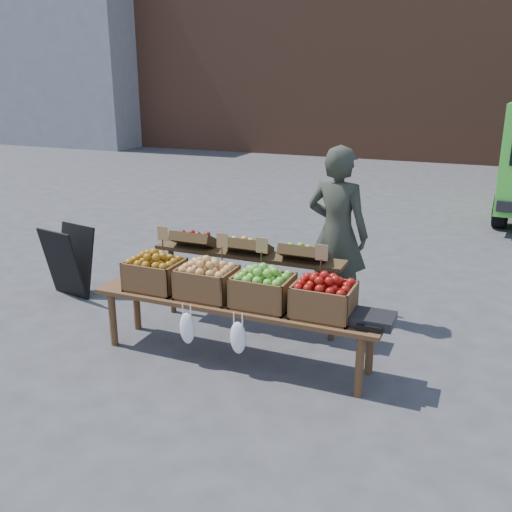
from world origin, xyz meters
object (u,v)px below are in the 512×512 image
at_px(crate_green_apples, 324,300).
at_px(vendor, 337,234).
at_px(display_bench, 235,330).
at_px(back_table, 248,279).
at_px(weighing_scale, 373,319).
at_px(chalkboard_sign, 69,261).
at_px(crate_red_apples, 263,291).
at_px(crate_golden_apples, 155,275).
at_px(crate_russet_pears, 207,282).

bearing_deg(crate_green_apples, vendor, 100.69).
bearing_deg(display_bench, back_table, 104.40).
bearing_deg(display_bench, weighing_scale, 0.00).
bearing_deg(weighing_scale, display_bench, 180.00).
relative_size(chalkboard_sign, crate_red_apples, 1.68).
bearing_deg(crate_green_apples, display_bench, 180.00).
relative_size(display_bench, crate_golden_apples, 5.40).
relative_size(crate_golden_apples, crate_green_apples, 1.00).
height_order(crate_red_apples, crate_green_apples, same).
height_order(chalkboard_sign, display_bench, chalkboard_sign).
bearing_deg(crate_green_apples, back_table, 144.51).
relative_size(chalkboard_sign, crate_green_apples, 1.68).
relative_size(crate_red_apples, weighing_scale, 1.47).
bearing_deg(crate_green_apples, chalkboard_sign, 168.02).
xyz_separation_m(crate_red_apples, weighing_scale, (0.97, 0.00, -0.10)).
relative_size(back_table, crate_red_apples, 4.20).
relative_size(display_bench, crate_green_apples, 5.40).
relative_size(vendor, chalkboard_sign, 2.19).
relative_size(crate_russet_pears, weighing_scale, 1.47).
bearing_deg(back_table, vendor, 38.45).
bearing_deg(crate_russet_pears, crate_golden_apples, 180.00).
distance_m(crate_red_apples, weighing_scale, 0.98).
xyz_separation_m(display_bench, crate_green_apples, (0.82, 0.00, 0.42)).
bearing_deg(vendor, crate_red_apples, 86.20).
relative_size(back_table, weighing_scale, 6.18).
relative_size(chalkboard_sign, crate_golden_apples, 1.68).
relative_size(chalkboard_sign, crate_russet_pears, 1.68).
height_order(chalkboard_sign, weighing_scale, chalkboard_sign).
bearing_deg(display_bench, crate_green_apples, 0.00).
distance_m(chalkboard_sign, crate_red_apples, 2.85).
bearing_deg(weighing_scale, crate_red_apples, 180.00).
relative_size(chalkboard_sign, weighing_scale, 2.48).
xyz_separation_m(display_bench, crate_red_apples, (0.28, 0.00, 0.42)).
bearing_deg(back_table, chalkboard_sign, -179.47).
relative_size(crate_green_apples, weighing_scale, 1.47).
bearing_deg(vendor, display_bench, 75.49).
bearing_deg(crate_russet_pears, crate_green_apples, 0.00).
height_order(chalkboard_sign, crate_russet_pears, crate_russet_pears).
bearing_deg(display_bench, crate_golden_apples, 180.00).
height_order(back_table, crate_red_apples, back_table).
distance_m(vendor, crate_russet_pears, 1.59).
distance_m(crate_russet_pears, crate_red_apples, 0.55).
bearing_deg(crate_red_apples, crate_russet_pears, 180.00).
bearing_deg(chalkboard_sign, weighing_scale, 0.29).
height_order(back_table, display_bench, back_table).
xyz_separation_m(chalkboard_sign, display_bench, (2.47, -0.70, -0.14)).
relative_size(crate_red_apples, crate_green_apples, 1.00).
relative_size(vendor, back_table, 0.88).
bearing_deg(weighing_scale, chalkboard_sign, 169.36).
bearing_deg(vendor, crate_russet_pears, 66.26).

